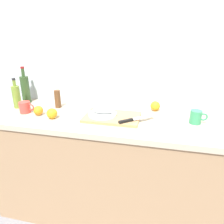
% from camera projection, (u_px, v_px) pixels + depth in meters
% --- Properties ---
extents(ground_plane, '(12.00, 12.00, 0.00)m').
position_uv_depth(ground_plane, '(120.00, 211.00, 1.86)').
color(ground_plane, slate).
extents(back_wall, '(3.20, 0.05, 2.50)m').
position_uv_depth(back_wall, '(129.00, 65.00, 1.71)').
color(back_wall, silver).
rests_on(back_wall, ground_plane).
extents(kitchen_counter, '(2.00, 0.60, 0.90)m').
position_uv_depth(kitchen_counter, '(120.00, 169.00, 1.70)').
color(kitchen_counter, '#9E7A56').
rests_on(kitchen_counter, ground_plane).
extents(cutting_board, '(0.41, 0.27, 0.02)m').
position_uv_depth(cutting_board, '(112.00, 117.00, 1.54)').
color(cutting_board, tan).
rests_on(cutting_board, kitchen_counter).
extents(white_plate, '(0.21, 0.21, 0.01)m').
position_uv_depth(white_plate, '(102.00, 114.00, 1.54)').
color(white_plate, white).
rests_on(white_plate, cutting_board).
extents(fish_fillet, '(0.16, 0.07, 0.04)m').
position_uv_depth(fish_fillet, '(102.00, 111.00, 1.53)').
color(fish_fillet, '#999E99').
rests_on(fish_fillet, white_plate).
extents(chef_knife, '(0.24, 0.21, 0.02)m').
position_uv_depth(chef_knife, '(132.00, 120.00, 1.44)').
color(chef_knife, silver).
rests_on(chef_knife, cutting_board).
extents(olive_oil_bottle, '(0.06, 0.06, 0.25)m').
position_uv_depth(olive_oil_bottle, '(16.00, 96.00, 1.73)').
color(olive_oil_bottle, olive).
rests_on(olive_oil_bottle, kitchen_counter).
extents(wine_bottle, '(0.07, 0.07, 0.32)m').
position_uv_depth(wine_bottle, '(25.00, 89.00, 1.87)').
color(wine_bottle, '#2D4723').
rests_on(wine_bottle, kitchen_counter).
extents(coffee_mug_0, '(0.13, 0.09, 0.09)m').
position_uv_depth(coffee_mug_0, '(25.00, 107.00, 1.64)').
color(coffee_mug_0, '#CC3F38').
rests_on(coffee_mug_0, kitchen_counter).
extents(coffee_mug_1, '(0.12, 0.08, 0.09)m').
position_uv_depth(coffee_mug_1, '(196.00, 117.00, 1.44)').
color(coffee_mug_1, '#338C59').
rests_on(coffee_mug_1, kitchen_counter).
extents(orange_0, '(0.08, 0.08, 0.08)m').
position_uv_depth(orange_0, '(155.00, 106.00, 1.68)').
color(orange_0, orange).
rests_on(orange_0, kitchen_counter).
extents(orange_1, '(0.08, 0.08, 0.08)m').
position_uv_depth(orange_1, '(52.00, 113.00, 1.52)').
color(orange_1, orange).
rests_on(orange_1, kitchen_counter).
extents(orange_3, '(0.07, 0.07, 0.07)m').
position_uv_depth(orange_3, '(38.00, 111.00, 1.59)').
color(orange_3, orange).
rests_on(orange_3, kitchen_counter).
extents(pepper_mill, '(0.05, 0.05, 0.15)m').
position_uv_depth(pepper_mill, '(58.00, 99.00, 1.74)').
color(pepper_mill, brown).
rests_on(pepper_mill, kitchen_counter).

